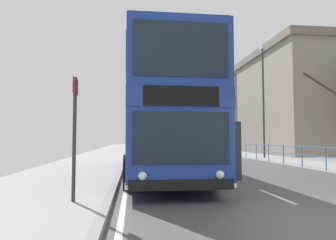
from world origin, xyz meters
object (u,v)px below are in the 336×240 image
Objects in this scene: background_bus_far_lane at (192,138)px; bus_stop_sign_near at (75,125)px; street_lamp_far_side at (263,93)px; background_building_00 at (323,102)px; double_decker_bus_main at (160,117)px; background_building_01 at (229,113)px; bare_tree_far_01 at (199,130)px.

background_bus_far_lane is 28.30m from bus_stop_sign_near.
background_bus_far_lane is 3.69× the size of bus_stop_sign_near.
background_building_00 is at bearing 39.35° from street_lamp_far_side.
double_decker_bus_main is 43.75m from background_building_01.
background_building_00 reaches higher than bare_tree_far_01.
background_building_01 is (18.43, 46.12, 4.19)m from bus_stop_sign_near.
street_lamp_far_side is (8.29, 8.55, 2.42)m from double_decker_bus_main.
double_decker_bus_main is at bearing -111.61° from background_building_01.
bus_stop_sign_near is 17.96m from street_lamp_far_side.
bus_stop_sign_near is at bearing -106.66° from bare_tree_far_01.
bare_tree_far_01 is 0.43× the size of background_building_00.
street_lamp_far_side is 32.94m from background_building_01.
background_bus_far_lane reaches higher than bus_stop_sign_near.
bus_stop_sign_near is at bearing -127.05° from street_lamp_far_side.
double_decker_bus_main reaches higher than background_bus_far_lane.
bare_tree_far_01 is at bearing 130.83° from background_building_00.
street_lamp_far_side reaches higher than bus_stop_sign_near.
background_bus_far_lane is at bearing -108.40° from bare_tree_far_01.
background_building_01 is at bearing 95.97° from background_building_00.
background_building_00 reaches higher than double_decker_bus_main.
background_building_00 is at bearing 42.44° from double_decker_bus_main.
bus_stop_sign_near is 0.34× the size of street_lamp_far_side.
background_bus_far_lane is 14.31m from background_building_00.
street_lamp_far_side is 0.46× the size of background_building_01.
background_building_01 reaches higher than street_lamp_far_side.
background_bus_far_lane is at bearing -119.11° from background_building_01.
background_building_00 is (13.02, -4.66, 3.71)m from background_bus_far_lane.
background_building_01 reaches higher than background_bus_far_lane.
bare_tree_far_01 is (10.38, 34.69, 0.92)m from bus_stop_sign_near.
background_building_01 is at bearing 54.84° from bare_tree_far_01.
double_decker_bus_main is 1.11× the size of background_bus_far_lane.
double_decker_bus_main is 30.20m from bare_tree_far_01.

